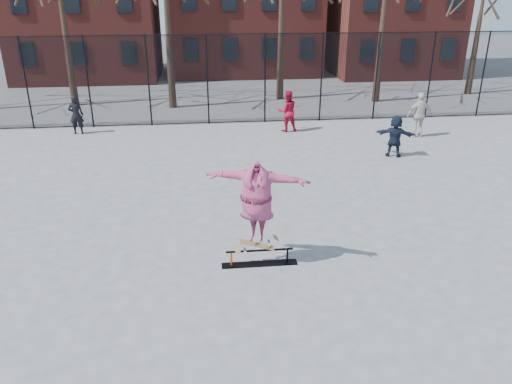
{
  "coord_description": "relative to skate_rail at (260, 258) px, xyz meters",
  "views": [
    {
      "loc": [
        -1.66,
        -9.55,
        6.16
      ],
      "look_at": [
        -0.46,
        1.5,
        1.4
      ],
      "focal_mm": 35.0,
      "sensor_mm": 36.0,
      "label": 1
    }
  ],
  "objects": [
    {
      "name": "bystander_navy",
      "position": [
        5.9,
        7.17,
        0.63
      ],
      "size": [
        1.52,
        1.02,
        1.57
      ],
      "primitive_type": "imported",
      "rotation": [
        0.0,
        0.0,
        2.72
      ],
      "color": "#181F30",
      "rests_on": "ground"
    },
    {
      "name": "bystander_white",
      "position": [
        7.83,
        9.52,
        0.79
      ],
      "size": [
        1.11,
        0.49,
        1.88
      ],
      "primitive_type": "imported",
      "rotation": [
        0.0,
        0.0,
        3.17
      ],
      "color": "beige",
      "rests_on": "ground"
    },
    {
      "name": "bystander_red",
      "position": [
        2.47,
        10.96,
        0.74
      ],
      "size": [
        0.92,
        0.74,
        1.78
      ],
      "primitive_type": "imported",
      "rotation": [
        0.0,
        0.0,
        3.23
      ],
      "color": "#B30F30",
      "rests_on": "ground"
    },
    {
      "name": "skate_rail",
      "position": [
        0.0,
        0.0,
        0.0
      ],
      "size": [
        1.78,
        0.27,
        0.39
      ],
      "color": "black",
      "rests_on": "ground"
    },
    {
      "name": "ground",
      "position": [
        0.49,
        -0.47,
        -0.15
      ],
      "size": [
        100.0,
        100.0,
        0.0
      ],
      "primitive_type": "plane",
      "color": "slate"
    },
    {
      "name": "skater",
      "position": [
        -0.06,
        0.0,
        1.3
      ],
      "size": [
        2.43,
        1.33,
        1.91
      ],
      "primitive_type": "imported",
      "rotation": [
        0.0,
        0.0,
        -0.31
      ],
      "color": "#6E3A93",
      "rests_on": "skateboard"
    },
    {
      "name": "skateboard",
      "position": [
        -0.06,
        0.0,
        0.29
      ],
      "size": [
        0.91,
        0.22,
        0.11
      ],
      "primitive_type": null,
      "color": "#9D663F",
      "rests_on": "skate_rail"
    },
    {
      "name": "fence",
      "position": [
        0.48,
        12.53,
        1.9
      ],
      "size": [
        34.03,
        0.07,
        4.0
      ],
      "color": "black",
      "rests_on": "ground"
    },
    {
      "name": "bystander_black",
      "position": [
        -6.56,
        11.53,
        0.67
      ],
      "size": [
        0.63,
        0.43,
        1.65
      ],
      "primitive_type": "imported",
      "rotation": [
        0.0,
        0.0,
        3.21
      ],
      "color": "black",
      "rests_on": "ground"
    }
  ]
}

